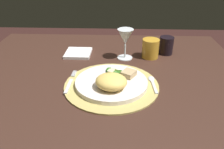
# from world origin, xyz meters

# --- Properties ---
(dining_table) EXTENTS (1.18, 1.01, 0.74)m
(dining_table) POSITION_xyz_m (0.00, 0.00, 0.56)
(dining_table) COLOR #392219
(dining_table) RESTS_ON ground
(placemat) EXTENTS (0.35, 0.35, 0.01)m
(placemat) POSITION_xyz_m (0.04, -0.06, 0.74)
(placemat) COLOR tan
(placemat) RESTS_ON dining_table
(dinner_plate) EXTENTS (0.26, 0.26, 0.02)m
(dinner_plate) POSITION_xyz_m (0.04, -0.06, 0.76)
(dinner_plate) COLOR silver
(dinner_plate) RESTS_ON placemat
(pasta_serving) EXTENTS (0.14, 0.13, 0.05)m
(pasta_serving) POSITION_xyz_m (0.04, -0.11, 0.79)
(pasta_serving) COLOR #EAC15F
(pasta_serving) RESTS_ON dinner_plate
(salad_greens) EXTENTS (0.08, 0.09, 0.03)m
(salad_greens) POSITION_xyz_m (0.05, -0.02, 0.77)
(salad_greens) COLOR #347021
(salad_greens) RESTS_ON dinner_plate
(bread_piece) EXTENTS (0.06, 0.07, 0.02)m
(bread_piece) POSITION_xyz_m (0.10, -0.03, 0.77)
(bread_piece) COLOR tan
(bread_piece) RESTS_ON dinner_plate
(fork) EXTENTS (0.02, 0.17, 0.00)m
(fork) POSITION_xyz_m (-0.12, -0.06, 0.75)
(fork) COLOR silver
(fork) RESTS_ON placemat
(spoon) EXTENTS (0.02, 0.12, 0.01)m
(spoon) POSITION_xyz_m (0.19, -0.04, 0.75)
(spoon) COLOR silver
(spoon) RESTS_ON placemat
(napkin) EXTENTS (0.12, 0.13, 0.01)m
(napkin) POSITION_xyz_m (-0.13, 0.22, 0.75)
(napkin) COLOR white
(napkin) RESTS_ON dining_table
(wine_glass) EXTENTS (0.07, 0.07, 0.14)m
(wine_glass) POSITION_xyz_m (0.09, 0.18, 0.84)
(wine_glass) COLOR silver
(wine_glass) RESTS_ON dining_table
(amber_tumbler) EXTENTS (0.08, 0.08, 0.09)m
(amber_tumbler) POSITION_xyz_m (0.21, 0.20, 0.78)
(amber_tumbler) COLOR gold
(amber_tumbler) RESTS_ON dining_table
(dark_tumbler) EXTENTS (0.07, 0.07, 0.08)m
(dark_tumbler) POSITION_xyz_m (0.29, 0.24, 0.78)
(dark_tumbler) COLOR black
(dark_tumbler) RESTS_ON dining_table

